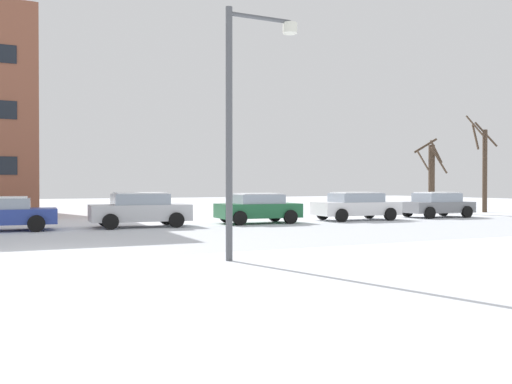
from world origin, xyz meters
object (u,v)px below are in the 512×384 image
street_lamp (242,107)px  parked_car_green (258,208)px  parked_car_silver (140,209)px  parked_car_white (356,206)px  parked_car_gray (437,204)px

street_lamp → parked_car_green: 12.59m
parked_car_silver → parked_car_white: 10.94m
parked_car_silver → parked_car_gray: (16.41, 0.09, -0.04)m
parked_car_green → parked_car_gray: parked_car_green is taller
parked_car_silver → parked_car_white: size_ratio=0.95×
parked_car_green → parked_car_silver: bearing=179.3°
street_lamp → parked_car_green: size_ratio=1.53×
street_lamp → parked_car_gray: street_lamp is taller
parked_car_silver → parked_car_green: 5.47m
parked_car_silver → parked_car_green: (5.47, -0.07, -0.03)m
parked_car_green → parked_car_white: size_ratio=0.88×
parked_car_green → parked_car_gray: bearing=0.8°
parked_car_green → parked_car_gray: (10.94, 0.16, -0.01)m
parked_car_white → street_lamp: bearing=-135.1°
parked_car_gray → parked_car_silver: bearing=-179.7°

